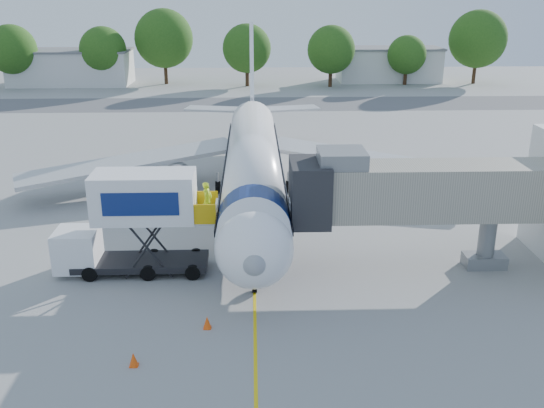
{
  "coord_description": "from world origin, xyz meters",
  "views": [
    {
      "loc": [
        -0.03,
        -36.51,
        14.36
      ],
      "look_at": [
        1.01,
        -5.45,
        3.2
      ],
      "focal_mm": 40.0,
      "sensor_mm": 36.0,
      "label": 1
    }
  ],
  "objects_px": {
    "catering_hiloader": "(133,224)",
    "ground_tug": "(199,350)",
    "jet_bridge": "(407,192)",
    "aircraft": "(253,161)"
  },
  "relations": [
    {
      "from": "catering_hiloader",
      "to": "aircraft",
      "type": "bearing_deg",
      "value": 60.62
    },
    {
      "from": "aircraft",
      "to": "ground_tug",
      "type": "relative_size",
      "value": 9.98
    },
    {
      "from": "jet_bridge",
      "to": "ground_tug",
      "type": "bearing_deg",
      "value": -139.36
    },
    {
      "from": "catering_hiloader",
      "to": "ground_tug",
      "type": "relative_size",
      "value": 2.25
    },
    {
      "from": "aircraft",
      "to": "catering_hiloader",
      "type": "xyz_separation_m",
      "value": [
        -6.26,
        -11.12,
        -0.19
      ]
    },
    {
      "from": "jet_bridge",
      "to": "ground_tug",
      "type": "height_order",
      "value": "jet_bridge"
    },
    {
      "from": "catering_hiloader",
      "to": "ground_tug",
      "type": "height_order",
      "value": "catering_hiloader"
    },
    {
      "from": "jet_bridge",
      "to": "catering_hiloader",
      "type": "height_order",
      "value": "jet_bridge"
    },
    {
      "from": "jet_bridge",
      "to": "ground_tug",
      "type": "relative_size",
      "value": 3.68
    },
    {
      "from": "jet_bridge",
      "to": "ground_tug",
      "type": "xyz_separation_m",
      "value": [
        -10.21,
        -8.77,
        -3.57
      ]
    }
  ]
}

